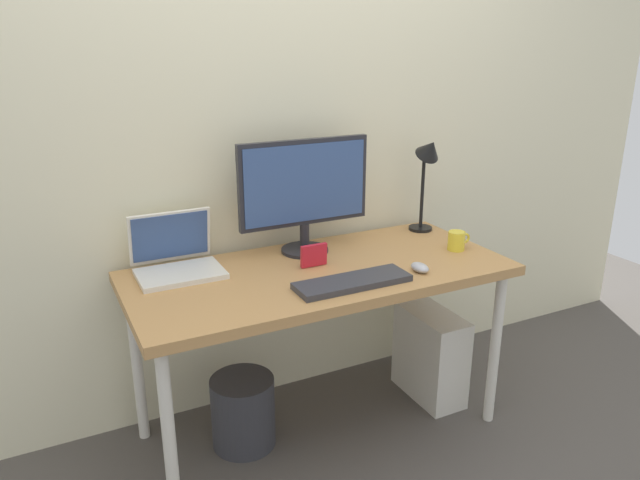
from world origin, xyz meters
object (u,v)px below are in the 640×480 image
at_px(monitor, 304,189).
at_px(keyboard, 353,282).
at_px(laptop, 176,258).
at_px(photo_frame, 314,255).
at_px(computer_tower, 430,354).
at_px(desk, 320,284).
at_px(desk_lamp, 428,163).
at_px(coffee_mug, 457,241).
at_px(wastebasket, 243,412).
at_px(mouse, 420,267).

distance_m(monitor, keyboard, 0.48).
distance_m(laptop, photo_frame, 0.54).
relative_size(monitor, computer_tower, 1.36).
bearing_deg(photo_frame, computer_tower, -3.14).
relative_size(desk, desk_lamp, 3.29).
relative_size(desk, keyboard, 3.42).
relative_size(keyboard, photo_frame, 4.00).
bearing_deg(photo_frame, coffee_mug, -8.48).
xyz_separation_m(keyboard, computer_tower, (0.54, 0.20, -0.54)).
xyz_separation_m(laptop, coffee_mug, (1.13, -0.28, -0.02)).
bearing_deg(desk_lamp, desk, -162.32).
distance_m(keyboard, wastebasket, 0.74).
height_order(monitor, wastebasket, monitor).
bearing_deg(wastebasket, keyboard, -34.31).
distance_m(desk, monitor, 0.40).
xyz_separation_m(monitor, coffee_mug, (0.59, -0.27, -0.23)).
relative_size(mouse, computer_tower, 0.21).
relative_size(monitor, mouse, 6.33).
relative_size(keyboard, coffee_mug, 4.08).
distance_m(keyboard, photo_frame, 0.24).
distance_m(desk_lamp, photo_frame, 0.74).
xyz_separation_m(laptop, mouse, (0.85, -0.42, -0.04)).
relative_size(desk_lamp, keyboard, 1.04).
relative_size(coffee_mug, wastebasket, 0.36).
bearing_deg(desk_lamp, coffee_mug, -95.97).
height_order(monitor, desk_lamp, monitor).
bearing_deg(keyboard, desk_lamp, 33.40).
xyz_separation_m(desk_lamp, coffee_mug, (-0.03, -0.27, -0.28)).
bearing_deg(photo_frame, laptop, 159.18).
bearing_deg(desk, desk_lamp, 17.68).
xyz_separation_m(monitor, photo_frame, (-0.04, -0.17, -0.23)).
height_order(monitor, computer_tower, monitor).
bearing_deg(mouse, photo_frame, 146.07).
height_order(desk, keyboard, keyboard).
xyz_separation_m(monitor, wastebasket, (-0.36, -0.16, -0.86)).
bearing_deg(computer_tower, desk, -179.95).
distance_m(desk, laptop, 0.57).
bearing_deg(wastebasket, photo_frame, -2.82).
relative_size(monitor, coffee_mug, 5.29).
height_order(desk, monitor, monitor).
bearing_deg(desk_lamp, wastebasket, -170.75).
xyz_separation_m(desk, mouse, (0.33, -0.20, 0.08)).
xyz_separation_m(desk, monitor, (0.03, 0.21, 0.34)).
bearing_deg(photo_frame, desk, -71.20).
bearing_deg(desk, mouse, -30.88).
relative_size(desk, photo_frame, 13.66).
distance_m(desk, desk_lamp, 0.79).
bearing_deg(photo_frame, keyboard, -78.90).
relative_size(photo_frame, computer_tower, 0.26).
height_order(laptop, computer_tower, laptop).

